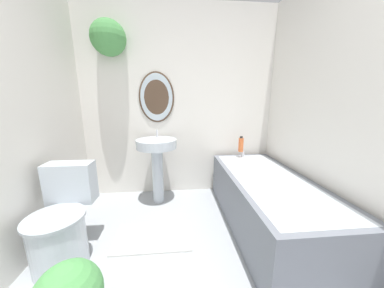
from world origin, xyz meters
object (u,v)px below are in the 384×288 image
(shampoo_bottle, at_px, (241,145))
(toilet, at_px, (62,224))
(pedestal_sink, at_px, (157,155))
(bathtub, at_px, (267,201))

(shampoo_bottle, bearing_deg, toilet, -151.28)
(pedestal_sink, height_order, shampoo_bottle, pedestal_sink)
(toilet, relative_size, bathtub, 0.45)
(toilet, bearing_deg, bathtub, 8.18)
(toilet, relative_size, pedestal_sink, 0.82)
(bathtub, bearing_deg, shampoo_bottle, 93.61)
(pedestal_sink, bearing_deg, shampoo_bottle, 5.40)
(pedestal_sink, distance_m, bathtub, 1.31)
(toilet, bearing_deg, shampoo_bottle, 28.72)
(bathtub, distance_m, shampoo_bottle, 0.81)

